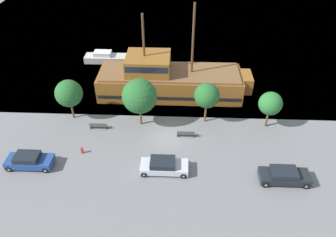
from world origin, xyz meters
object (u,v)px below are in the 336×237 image
Objects in this scene: parked_car_curb_front at (164,166)px; parked_car_curb_rear at (284,176)px; bench_promenade_west at (186,134)px; fire_hydrant at (82,150)px; parked_car_curb_mid at (29,161)px; moored_boat_dockside at (106,58)px; bench_promenade_east at (98,126)px; pirate_ship at (168,80)px.

parked_car_curb_rear is (11.41, -0.84, 0.03)m from parked_car_curb_front.
fire_hydrant is at bearing -163.93° from bench_promenade_west.
parked_car_curb_mid is at bearing 179.61° from parked_car_curb_front.
moored_boat_dockside is at bearing 94.34° from fire_hydrant.
fire_hydrant is at bearing -101.65° from bench_promenade_east.
bench_promenade_east is (0.85, 4.12, 0.04)m from fire_hydrant.
pirate_ship is 10.18× the size of bench_promenade_east.
bench_promenade_east is (-7.84, 6.32, -0.24)m from parked_car_curb_front.
parked_car_curb_rear is (21.68, -23.93, 0.08)m from moored_boat_dockside.
parked_car_curb_mid is at bearing 177.84° from parked_car_curb_rear.
moored_boat_dockside reaches higher than bench_promenade_west.
pirate_ship reaches higher than parked_car_curb_rear.
parked_car_curb_mid is at bearing -132.72° from pirate_ship.
pirate_ship is at bearing 47.28° from parked_car_curb_mid.
bench_promenade_east is at bearing 159.59° from parked_car_curb_rear.
parked_car_curb_mid is 2.33× the size of bench_promenade_west.
parked_car_curb_front reaches higher than fire_hydrant.
moored_boat_dockside is 23.20m from parked_car_curb_mid.
parked_car_curb_front is at bearing -89.22° from pirate_ship.
bench_promenade_west is at bearing -75.43° from pirate_ship.
pirate_ship is 10.09× the size of bench_promenade_west.
moored_boat_dockside is at bearing 124.98° from bench_promenade_west.
parked_car_curb_rear is 2.41× the size of bench_promenade_east.
pirate_ship is at bearing 55.06° from fire_hydrant.
parked_car_curb_front reaches higher than bench_promenade_east.
pirate_ship reaches higher than parked_car_curb_front.
pirate_ship reaches higher than bench_promenade_west.
parked_car_curb_front is at bearing -38.87° from bench_promenade_east.
moored_boat_dockside reaches higher than parked_car_curb_rear.
parked_car_curb_mid is at bearing -131.60° from bench_promenade_east.
parked_car_curb_rear reaches higher than fire_hydrant.
parked_car_curb_mid is 16.38m from bench_promenade_west.
pirate_ship is 3.01× the size of moored_boat_dockside.
moored_boat_dockside is at bearing 98.27° from bench_promenade_east.
bench_promenade_east is (2.44, -16.77, -0.19)m from moored_boat_dockside.
pirate_ship reaches higher than moored_boat_dockside.
moored_boat_dockside is 1.40× the size of parked_car_curb_rear.
moored_boat_dockside reaches higher than parked_car_curb_front.
moored_boat_dockside is 20.95m from fire_hydrant.
parked_car_curb_rear is at bearing -33.67° from bench_promenade_west.
parked_car_curb_front reaches higher than bench_promenade_west.
parked_car_curb_mid is (-13.17, -14.26, -1.27)m from pirate_ship.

